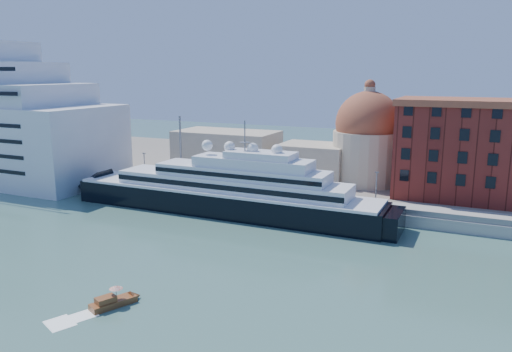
% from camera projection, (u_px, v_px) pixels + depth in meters
% --- Properties ---
extents(ground, '(400.00, 400.00, 0.00)m').
position_uv_depth(ground, '(176.00, 246.00, 91.63)').
color(ground, '#3D695F').
rests_on(ground, ground).
extents(quay, '(180.00, 10.00, 2.50)m').
position_uv_depth(quay, '(254.00, 197.00, 121.64)').
color(quay, gray).
rests_on(quay, ground).
extents(land, '(260.00, 72.00, 2.00)m').
position_uv_depth(land, '(308.00, 169.00, 158.18)').
color(land, slate).
rests_on(land, ground).
extents(quay_fence, '(180.00, 0.10, 1.20)m').
position_uv_depth(quay_fence, '(246.00, 194.00, 117.25)').
color(quay_fence, slate).
rests_on(quay_fence, quay).
extents(superyacht, '(82.57, 11.45, 24.68)m').
position_uv_depth(superyacht, '(214.00, 193.00, 113.21)').
color(superyacht, black).
rests_on(superyacht, ground).
extents(service_barge, '(13.93, 5.43, 3.07)m').
position_uv_depth(service_barge, '(56.00, 188.00, 133.53)').
color(service_barge, white).
rests_on(service_barge, ground).
extents(water_taxi, '(4.46, 6.55, 2.97)m').
position_uv_depth(water_taxi, '(112.00, 302.00, 67.79)').
color(water_taxi, brown).
rests_on(water_taxi, ground).
extents(warehouse, '(43.00, 19.00, 23.25)m').
position_uv_depth(warehouse, '(493.00, 150.00, 113.91)').
color(warehouse, maroon).
rests_on(warehouse, land).
extents(church, '(66.00, 18.00, 25.50)m').
position_uv_depth(church, '(310.00, 147.00, 138.16)').
color(church, beige).
rests_on(church, land).
extents(lamp_posts, '(120.80, 2.40, 18.00)m').
position_uv_depth(lamp_posts, '(204.00, 160.00, 123.49)').
color(lamp_posts, slate).
rests_on(lamp_posts, quay).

